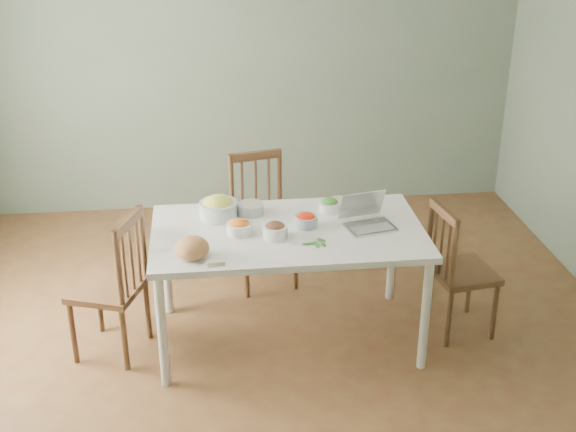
{
  "coord_description": "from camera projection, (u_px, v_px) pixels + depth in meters",
  "views": [
    {
      "loc": [
        -0.41,
        -4.3,
        2.99
      ],
      "look_at": [
        0.11,
        0.13,
        0.94
      ],
      "focal_mm": 47.26,
      "sensor_mm": 36.0,
      "label": 1
    }
  ],
  "objects": [
    {
      "name": "bowl_onion",
      "position": [
        250.0,
        207.0,
        5.17
      ],
      "size": [
        0.23,
        0.23,
        0.1
      ],
      "primitive_type": null,
      "rotation": [
        0.0,
        0.0,
        0.31
      ],
      "color": "beige",
      "rests_on": "dining_table"
    },
    {
      "name": "chair_right",
      "position": [
        463.0,
        269.0,
        5.21
      ],
      "size": [
        0.46,
        0.48,
        0.96
      ],
      "primitive_type": null,
      "rotation": [
        0.0,
        0.0,
        1.72
      ],
      "color": "#472614",
      "rests_on": "floor"
    },
    {
      "name": "flatbread",
      "position": [
        340.0,
        202.0,
        5.36
      ],
      "size": [
        0.21,
        0.21,
        0.02
      ],
      "primitive_type": "cylinder",
      "rotation": [
        0.0,
        0.0,
        -0.11
      ],
      "color": "tan",
      "rests_on": "dining_table"
    },
    {
      "name": "floor",
      "position": [
        275.0,
        349.0,
        5.18
      ],
      "size": [
        5.0,
        5.0,
        0.0
      ],
      "primitive_type": "cube",
      "color": "brown",
      "rests_on": "ground"
    },
    {
      "name": "bowl_mushroom",
      "position": [
        275.0,
        230.0,
        4.83
      ],
      "size": [
        0.18,
        0.18,
        0.11
      ],
      "primitive_type": null,
      "rotation": [
        0.0,
        0.0,
        -0.12
      ],
      "color": "black",
      "rests_on": "dining_table"
    },
    {
      "name": "chair_far",
      "position": [
        263.0,
        223.0,
        5.81
      ],
      "size": [
        0.54,
        0.52,
        1.03
      ],
      "primitive_type": null,
      "rotation": [
        0.0,
        0.0,
        0.21
      ],
      "color": "#472614",
      "rests_on": "floor"
    },
    {
      "name": "butter_stick",
      "position": [
        216.0,
        264.0,
        4.51
      ],
      "size": [
        0.11,
        0.04,
        0.03
      ],
      "primitive_type": "cube",
      "rotation": [
        0.0,
        0.0,
        0.07
      ],
      "color": "silver",
      "rests_on": "dining_table"
    },
    {
      "name": "chair_left",
      "position": [
        107.0,
        285.0,
        4.97
      ],
      "size": [
        0.55,
        0.56,
        1.01
      ],
      "primitive_type": null,
      "rotation": [
        0.0,
        0.0,
        -1.91
      ],
      "color": "#472614",
      "rests_on": "floor"
    },
    {
      "name": "bowl_redpep",
      "position": [
        306.0,
        220.0,
        4.99
      ],
      "size": [
        0.18,
        0.18,
        0.09
      ],
      "primitive_type": null,
      "rotation": [
        0.0,
        0.0,
        -0.17
      ],
      "color": "#C32601",
      "rests_on": "dining_table"
    },
    {
      "name": "bowl_broccoli",
      "position": [
        330.0,
        205.0,
        5.21
      ],
      "size": [
        0.19,
        0.19,
        0.09
      ],
      "primitive_type": null,
      "rotation": [
        0.0,
        0.0,
        -0.29
      ],
      "color": "#1F5C1A",
      "rests_on": "dining_table"
    },
    {
      "name": "bowl_carrot",
      "position": [
        239.0,
        227.0,
        4.89
      ],
      "size": [
        0.21,
        0.21,
        0.09
      ],
      "primitive_type": null,
      "rotation": [
        0.0,
        0.0,
        -0.28
      ],
      "color": "orange",
      "rests_on": "dining_table"
    },
    {
      "name": "wall_back",
      "position": [
        246.0,
        67.0,
        6.87
      ],
      "size": [
        5.0,
        0.0,
        2.7
      ],
      "primitive_type": "cube",
      "color": "slate",
      "rests_on": "ground"
    },
    {
      "name": "laptop",
      "position": [
        371.0,
        214.0,
        4.94
      ],
      "size": [
        0.37,
        0.35,
        0.21
      ],
      "primitive_type": null,
      "rotation": [
        0.0,
        0.0,
        0.23
      ],
      "color": "silver",
      "rests_on": "dining_table"
    },
    {
      "name": "dining_table",
      "position": [
        288.0,
        285.0,
        5.13
      ],
      "size": [
        1.78,
        1.0,
        0.84
      ],
      "primitive_type": null,
      "color": "white",
      "rests_on": "floor"
    },
    {
      "name": "basil_bunch",
      "position": [
        314.0,
        242.0,
        4.77
      ],
      "size": [
        0.18,
        0.18,
        0.02
      ],
      "primitive_type": null,
      "color": "#2A501D",
      "rests_on": "dining_table"
    },
    {
      "name": "bread_boule",
      "position": [
        192.0,
        248.0,
        4.57
      ],
      "size": [
        0.23,
        0.23,
        0.14
      ],
      "primitive_type": "ellipsoid",
      "rotation": [
        0.0,
        0.0,
        -0.13
      ],
      "color": "#A07646",
      "rests_on": "dining_table"
    },
    {
      "name": "bowl_squash",
      "position": [
        218.0,
        207.0,
        5.11
      ],
      "size": [
        0.31,
        0.31,
        0.15
      ],
      "primitive_type": null,
      "rotation": [
        0.0,
        0.0,
        -0.25
      ],
      "color": "gold",
      "rests_on": "dining_table"
    }
  ]
}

